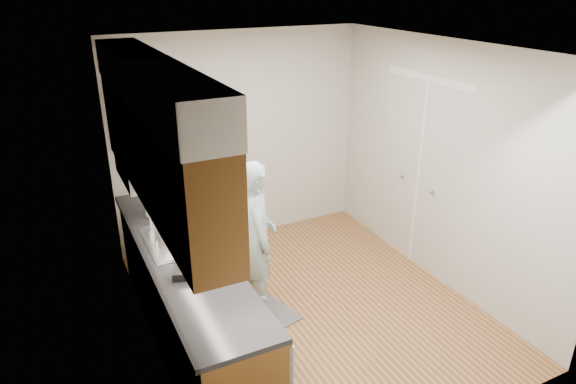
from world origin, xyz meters
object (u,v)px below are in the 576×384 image
object	(u,v)px
soda_can	(177,215)
dish_rack	(200,266)
soap_bottle_a	(149,204)
soap_bottle_b	(160,206)
soap_bottle_c	(151,205)
person	(256,229)

from	to	relation	value
soda_can	dish_rack	world-z (taller)	soda_can
soap_bottle_a	dish_rack	bearing A→B (deg)	-83.46
soap_bottle_b	dish_rack	world-z (taller)	soap_bottle_b
soap_bottle_b	dish_rack	xyz separation A→B (m)	(0.03, -1.13, -0.06)
soda_can	dish_rack	distance (m)	0.93
soap_bottle_a	soap_bottle_c	world-z (taller)	soap_bottle_a
soap_bottle_a	soap_bottle_c	bearing A→B (deg)	67.74
soap_bottle_b	soda_can	distance (m)	0.23
soap_bottle_b	soap_bottle_c	distance (m)	0.09
soap_bottle_c	soda_can	distance (m)	0.32
soap_bottle_b	soap_bottle_c	size ratio (longest dim) A/B	1.03
person	soap_bottle_a	bearing A→B (deg)	65.45
person	soda_can	xyz separation A→B (m)	(-0.63, 0.39, 0.11)
soap_bottle_a	soap_bottle_b	world-z (taller)	soap_bottle_a
person	dish_rack	bearing A→B (deg)	138.34
person	soap_bottle_a	distance (m)	1.03
soap_bottle_a	soap_bottle_b	bearing A→B (deg)	5.18
soap_bottle_b	soap_bottle_c	world-z (taller)	soap_bottle_b
soap_bottle_c	soda_can	size ratio (longest dim) A/B	1.58
person	soda_can	distance (m)	0.75
dish_rack	soda_can	bearing A→B (deg)	106.20
dish_rack	soap_bottle_a	bearing A→B (deg)	117.01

